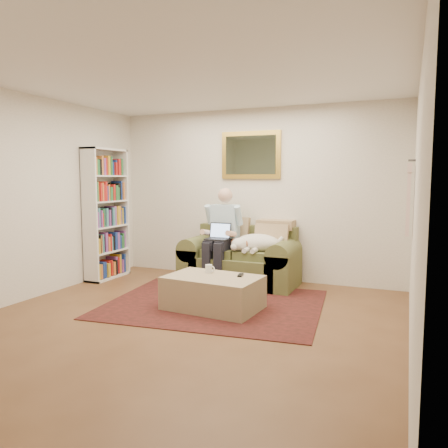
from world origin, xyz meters
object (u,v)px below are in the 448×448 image
Objects in this scene: seated_man at (220,237)px; coffee_mug at (209,269)px; sofa at (240,264)px; sleeping_dog at (258,243)px; laptop at (219,235)px; bookshelf at (106,214)px; ottoman at (213,293)px.

seated_man is 1.07m from coffee_mug.
sofa is 2.43× the size of sleeping_dog.
laptop reaches higher than sofa.
coffee_mug is (0.27, -0.93, -0.29)m from laptop.
bookshelf is (-2.05, -0.44, 0.71)m from sofa.
seated_man is 0.56m from sleeping_dog.
sofa is 0.47m from sleeping_dog.
bookshelf is (-2.20, 0.87, 0.80)m from ottoman.
sleeping_dog is at bearing 8.68° from bookshelf.
sofa is 5.15× the size of laptop.
laptop is (0.00, -0.06, 0.03)m from seated_man.
sleeping_dog reaches higher than coffee_mug.
sofa is at bearing 96.76° from ottoman.
bookshelf reaches higher than seated_man.
coffee_mug is (0.27, -1.00, -0.26)m from seated_man.
ottoman is (0.41, -1.16, -0.50)m from seated_man.
sofa is 1.54× the size of ottoman.
seated_man is 1.85m from bookshelf.
coffee_mug is 2.26m from bookshelf.
sofa is at bearing 12.20° from bookshelf.
ottoman is at bearing -50.85° from coffee_mug.
sofa is 1.32m from ottoman.
seated_man is 2.04× the size of sleeping_dog.
ottoman is at bearing -96.72° from sleeping_dog.
sofa is 1.19× the size of seated_man.
sleeping_dog is 0.63× the size of ottoman.
seated_man reaches higher than laptop.
bookshelf is (-2.07, 0.71, 0.55)m from coffee_mug.
laptop is 1.28m from ottoman.
ottoman is (-0.14, -1.23, -0.44)m from sleeping_dog.
sleeping_dog is (0.30, -0.08, 0.35)m from sofa.
seated_man is 4.33× the size of laptop.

